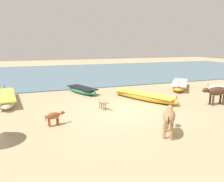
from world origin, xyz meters
TOP-DOWN VIEW (x-y plane):
  - ground at (0.00, 0.00)m, footprint 80.00×80.00m
  - sea_water at (0.00, 16.09)m, footprint 60.00×20.00m
  - fishing_boat_0 at (2.10, 1.63)m, footprint 3.11×4.52m
  - fishing_boat_1 at (-1.27, 4.77)m, footprint 2.08×3.13m
  - fishing_boat_2 at (6.48, 3.86)m, footprint 3.55×3.95m
  - fishing_boat_6 at (-6.16, 3.84)m, footprint 1.76×4.70m
  - cow_adult_tan at (0.56, -3.37)m, footprint 1.20×1.44m
  - calf_near_dun at (-0.94, 0.56)m, footprint 0.44×0.83m
  - calf_far_rust at (-3.60, -0.92)m, footprint 0.89×0.48m
  - cow_second_adult_dark at (5.62, -0.68)m, footprint 1.65×0.63m
  - debris_pile_1 at (-5.41, -1.81)m, footprint 1.96×1.96m

SIDE VIEW (x-z plane):
  - ground at x=0.00m, z-range 0.00..0.00m
  - sea_water at x=0.00m, z-range 0.00..0.08m
  - debris_pile_1 at x=-5.41m, z-range 0.00..0.33m
  - fishing_boat_0 at x=2.10m, z-range -0.08..0.56m
  - fishing_boat_1 at x=-1.27m, z-range -0.08..0.57m
  - fishing_boat_6 at x=-6.16m, z-range -0.08..0.64m
  - fishing_boat_2 at x=6.48m, z-range -0.08..0.66m
  - calf_near_dun at x=-0.94m, z-range 0.12..0.67m
  - calf_far_rust at x=-3.60m, z-range 0.13..0.72m
  - cow_adult_tan at x=0.56m, z-range 0.23..1.28m
  - cow_second_adult_dark at x=5.62m, z-range 0.24..1.31m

